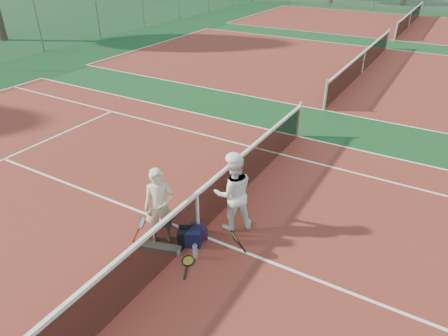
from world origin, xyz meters
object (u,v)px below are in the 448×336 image
Objects in this scene: player_b at (233,193)px; racket_spare at (188,261)px; player_a at (160,207)px; racket_red at (143,228)px; racket_black_held at (234,243)px; net_main at (198,214)px; sports_bag_purple at (199,231)px; water_bottle at (195,252)px; sports_bag_navy at (190,237)px.

player_b reaches higher than racket_spare.
player_a is 1.48m from player_b.
racket_red is 1.00× the size of racket_black_held.
net_main is 32.22× the size of sports_bag_purple.
player_b reaches higher than net_main.
player_a reaches higher than racket_red.
player_a is at bearing 172.31° from water_bottle.
sports_bag_purple reaches higher than racket_spare.
racket_red is at bearing -23.19° from racket_black_held.
racket_red reaches higher than sports_bag_purple.
player_a reaches higher than net_main.
racket_black_held is at bearing -8.96° from net_main.
racket_spare is 1.76× the size of sports_bag_purple.
player_b is (1.00, 1.09, 0.03)m from player_a.
water_bottle is at bearing 41.65° from player_b.
racket_spare is at bearing -58.20° from racket_red.
racket_spare is at bearing 4.01° from racket_black_held.
sports_bag_navy is (0.54, 0.17, -0.63)m from player_a.
net_main reaches higher than racket_red.
player_a is 0.85m from sports_bag_navy.
player_b is 1.03m from sports_bag_purple.
racket_black_held reaches higher than sports_bag_purple.
racket_red is at bearing 1.60° from player_b.
racket_black_held is at bearing -24.06° from player_a.
racket_red is (-1.33, -1.27, -0.56)m from player_b.
racket_spare is (-0.20, -1.35, -0.81)m from player_b.
water_bottle is at bearing -50.90° from racket_spare.
player_a reaches higher than water_bottle.
net_main reaches higher than racket_spare.
water_bottle is at bearing -61.06° from net_main.
player_b is at bearing 9.71° from player_a.
player_a is 2.97× the size of racket_black_held.
racket_black_held is 0.87m from sports_bag_purple.
player_b is at bearing 63.67° from sports_bag_navy.
sports_bag_navy reaches higher than sports_bag_purple.
net_main is at bearing 5.43° from player_a.
racket_spare is 2.00× the size of water_bottle.
player_a is at bearing -162.34° from sports_bag_navy.
net_main reaches higher than sports_bag_navy.
sports_bag_navy is (-0.26, 0.43, 0.15)m from racket_spare.
water_bottle reaches higher than racket_spare.
net_main is at bearing 9.55° from player_b.
racket_spare is at bearing -114.27° from water_bottle.
player_a is 2.66× the size of racket_spare.
water_bottle is (0.86, -0.12, -0.65)m from player_a.
player_b reaches higher than water_bottle.
net_main is 0.38m from sports_bag_purple.
player_a is (-0.53, -0.49, 0.29)m from net_main.
sports_bag_purple is at bearing 81.77° from sports_bag_navy.
racket_spare is at bearing -70.05° from net_main.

